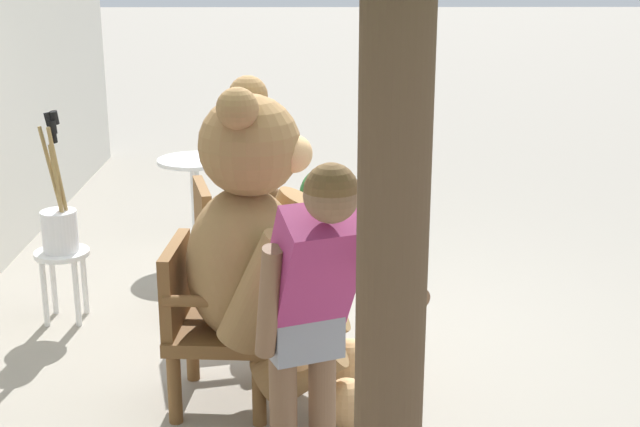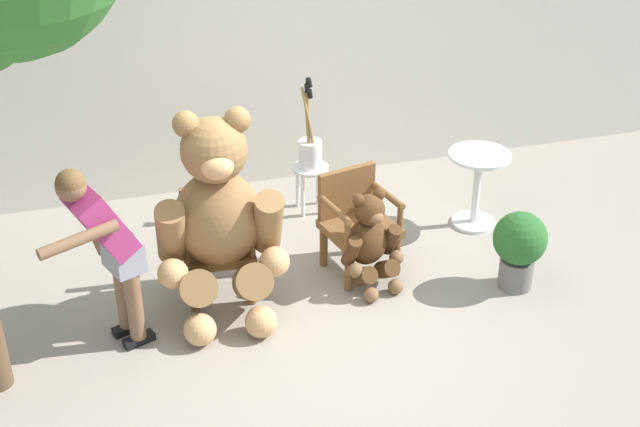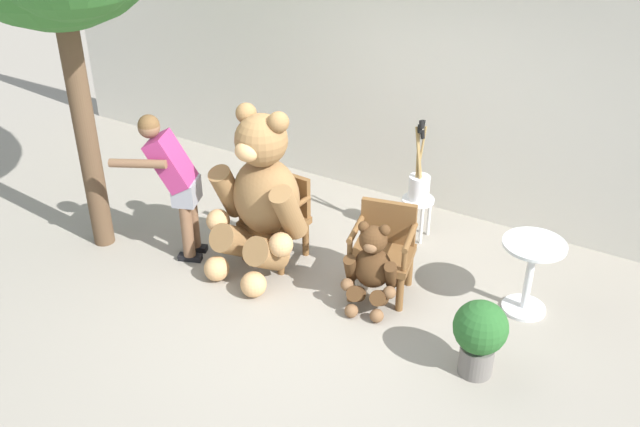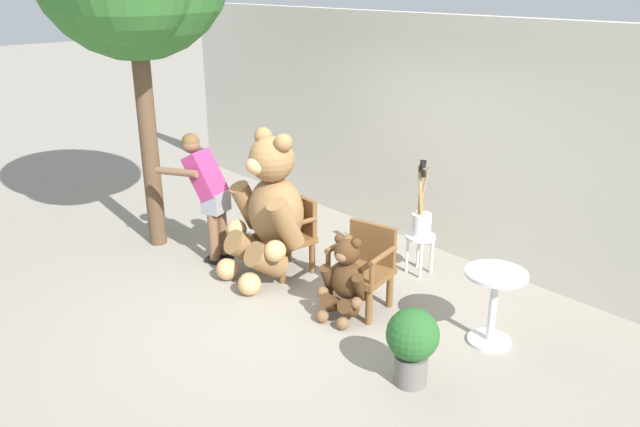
{
  "view_description": "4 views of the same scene",
  "coord_description": "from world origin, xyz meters",
  "px_view_note": "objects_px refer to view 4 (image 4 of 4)",
  "views": [
    {
      "loc": [
        -4.78,
        0.06,
        2.29
      ],
      "look_at": [
        0.37,
        0.01,
        0.73
      ],
      "focal_mm": 50.0,
      "sensor_mm": 36.0,
      "label": 1
    },
    {
      "loc": [
        -1.45,
        -5.48,
        4.21
      ],
      "look_at": [
        0.13,
        0.08,
        0.87
      ],
      "focal_mm": 50.0,
      "sensor_mm": 36.0,
      "label": 2
    },
    {
      "loc": [
        2.94,
        -4.5,
        4.03
      ],
      "look_at": [
        -0.06,
        0.51,
        0.67
      ],
      "focal_mm": 40.0,
      "sensor_mm": 36.0,
      "label": 3
    },
    {
      "loc": [
        4.5,
        -3.57,
        3.17
      ],
      "look_at": [
        -0.0,
        0.51,
        0.87
      ],
      "focal_mm": 35.0,
      "sensor_mm": 36.0,
      "label": 4
    }
  ],
  "objects_px": {
    "teddy_bear_large": "(269,208)",
    "round_side_table": "(494,299)",
    "wooden_chair_right": "(364,265)",
    "brush_bucket": "(421,220)",
    "wooden_chair_left": "(289,232)",
    "potted_plant": "(412,341)",
    "white_stool": "(420,244)",
    "person_visitor": "(207,187)",
    "teddy_bear_small": "(345,279)"
  },
  "relations": [
    {
      "from": "wooden_chair_right",
      "to": "white_stool",
      "type": "distance_m",
      "value": 1.05
    },
    {
      "from": "white_stool",
      "to": "round_side_table",
      "type": "distance_m",
      "value": 1.54
    },
    {
      "from": "wooden_chair_left",
      "to": "round_side_table",
      "type": "relative_size",
      "value": 1.19
    },
    {
      "from": "round_side_table",
      "to": "potted_plant",
      "type": "height_order",
      "value": "round_side_table"
    },
    {
      "from": "teddy_bear_large",
      "to": "round_side_table",
      "type": "relative_size",
      "value": 2.33
    },
    {
      "from": "white_stool",
      "to": "round_side_table",
      "type": "height_order",
      "value": "round_side_table"
    },
    {
      "from": "wooden_chair_right",
      "to": "white_stool",
      "type": "height_order",
      "value": "wooden_chair_right"
    },
    {
      "from": "potted_plant",
      "to": "round_side_table",
      "type": "bearing_deg",
      "value": 84.8
    },
    {
      "from": "brush_bucket",
      "to": "potted_plant",
      "type": "relative_size",
      "value": 1.31
    },
    {
      "from": "person_visitor",
      "to": "brush_bucket",
      "type": "bearing_deg",
      "value": 39.16
    },
    {
      "from": "teddy_bear_large",
      "to": "potted_plant",
      "type": "bearing_deg",
      "value": -8.95
    },
    {
      "from": "person_visitor",
      "to": "round_side_table",
      "type": "distance_m",
      "value": 3.45
    },
    {
      "from": "white_stool",
      "to": "potted_plant",
      "type": "height_order",
      "value": "potted_plant"
    },
    {
      "from": "wooden_chair_right",
      "to": "person_visitor",
      "type": "relative_size",
      "value": 0.56
    },
    {
      "from": "wooden_chair_left",
      "to": "potted_plant",
      "type": "xyz_separation_m",
      "value": [
        2.35,
        -0.64,
        -0.07
      ]
    },
    {
      "from": "wooden_chair_right",
      "to": "round_side_table",
      "type": "distance_m",
      "value": 1.32
    },
    {
      "from": "wooden_chair_left",
      "to": "teddy_bear_small",
      "type": "distance_m",
      "value": 1.24
    },
    {
      "from": "wooden_chair_left",
      "to": "teddy_bear_large",
      "type": "height_order",
      "value": "teddy_bear_large"
    },
    {
      "from": "wooden_chair_left",
      "to": "teddy_bear_large",
      "type": "relative_size",
      "value": 0.51
    },
    {
      "from": "teddy_bear_large",
      "to": "wooden_chair_right",
      "type": "bearing_deg",
      "value": 12.81
    },
    {
      "from": "teddy_bear_large",
      "to": "round_side_table",
      "type": "bearing_deg",
      "value": 14.88
    },
    {
      "from": "teddy_bear_large",
      "to": "potted_plant",
      "type": "xyz_separation_m",
      "value": [
        2.36,
        -0.37,
        -0.42
      ]
    },
    {
      "from": "person_visitor",
      "to": "round_side_table",
      "type": "xyz_separation_m",
      "value": [
        3.3,
        0.9,
        -0.46
      ]
    },
    {
      "from": "potted_plant",
      "to": "person_visitor",
      "type": "bearing_deg",
      "value": 177.83
    },
    {
      "from": "person_visitor",
      "to": "teddy_bear_small",
      "type": "bearing_deg",
      "value": 6.53
    },
    {
      "from": "teddy_bear_large",
      "to": "potted_plant",
      "type": "relative_size",
      "value": 2.46
    },
    {
      "from": "round_side_table",
      "to": "person_visitor",
      "type": "bearing_deg",
      "value": -164.7
    },
    {
      "from": "brush_bucket",
      "to": "round_side_table",
      "type": "distance_m",
      "value": 1.55
    },
    {
      "from": "wooden_chair_right",
      "to": "round_side_table",
      "type": "bearing_deg",
      "value": 16.78
    },
    {
      "from": "brush_bucket",
      "to": "teddy_bear_large",
      "type": "bearing_deg",
      "value": -129.23
    },
    {
      "from": "white_stool",
      "to": "round_side_table",
      "type": "xyz_separation_m",
      "value": [
        1.38,
        -0.66,
        0.09
      ]
    },
    {
      "from": "white_stool",
      "to": "brush_bucket",
      "type": "bearing_deg",
      "value": -133.34
    },
    {
      "from": "brush_bucket",
      "to": "potted_plant",
      "type": "xyz_separation_m",
      "value": [
        1.29,
        -1.68,
        -0.25
      ]
    },
    {
      "from": "brush_bucket",
      "to": "round_side_table",
      "type": "height_order",
      "value": "brush_bucket"
    },
    {
      "from": "teddy_bear_large",
      "to": "teddy_bear_small",
      "type": "height_order",
      "value": "teddy_bear_large"
    },
    {
      "from": "wooden_chair_right",
      "to": "round_side_table",
      "type": "height_order",
      "value": "wooden_chair_right"
    },
    {
      "from": "wooden_chair_left",
      "to": "round_side_table",
      "type": "bearing_deg",
      "value": 8.85
    },
    {
      "from": "teddy_bear_large",
      "to": "person_visitor",
      "type": "height_order",
      "value": "teddy_bear_large"
    },
    {
      "from": "wooden_chair_left",
      "to": "white_stool",
      "type": "xyz_separation_m",
      "value": [
        1.06,
        1.04,
        -0.11
      ]
    },
    {
      "from": "teddy_bear_large",
      "to": "brush_bucket",
      "type": "height_order",
      "value": "teddy_bear_large"
    },
    {
      "from": "wooden_chair_right",
      "to": "teddy_bear_large",
      "type": "relative_size",
      "value": 0.51
    },
    {
      "from": "wooden_chair_left",
      "to": "person_visitor",
      "type": "xyz_separation_m",
      "value": [
        -0.86,
        -0.52,
        0.45
      ]
    },
    {
      "from": "wooden_chair_left",
      "to": "potted_plant",
      "type": "height_order",
      "value": "wooden_chair_left"
    },
    {
      "from": "wooden_chair_left",
      "to": "person_visitor",
      "type": "distance_m",
      "value": 1.1
    },
    {
      "from": "person_visitor",
      "to": "potted_plant",
      "type": "xyz_separation_m",
      "value": [
        3.21,
        -0.12,
        -0.51
      ]
    },
    {
      "from": "brush_bucket",
      "to": "round_side_table",
      "type": "bearing_deg",
      "value": -25.36
    },
    {
      "from": "brush_bucket",
      "to": "round_side_table",
      "type": "relative_size",
      "value": 1.23
    },
    {
      "from": "round_side_table",
      "to": "teddy_bear_small",
      "type": "bearing_deg",
      "value": -151.78
    },
    {
      "from": "wooden_chair_left",
      "to": "teddy_bear_large",
      "type": "bearing_deg",
      "value": -92.02
    },
    {
      "from": "wooden_chair_left",
      "to": "potted_plant",
      "type": "distance_m",
      "value": 2.44
    }
  ]
}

